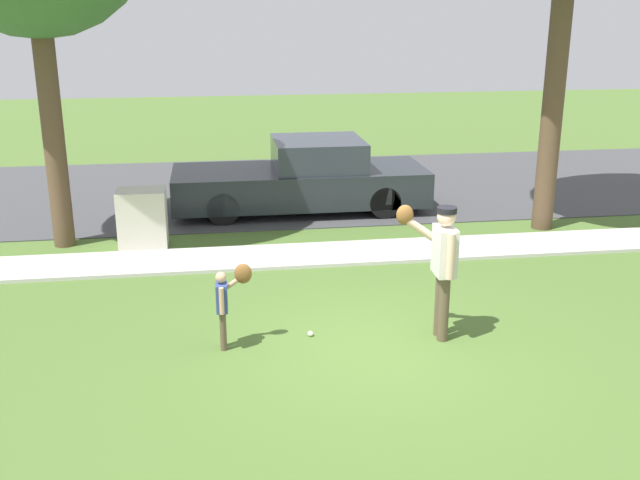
# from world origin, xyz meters

# --- Properties ---
(ground_plane) EXTENTS (48.00, 48.00, 0.00)m
(ground_plane) POSITION_xyz_m (0.00, 3.50, 0.00)
(ground_plane) COLOR #4C6B2D
(sidewalk_strip) EXTENTS (36.00, 1.20, 0.06)m
(sidewalk_strip) POSITION_xyz_m (0.00, 3.60, 0.03)
(sidewalk_strip) COLOR beige
(sidewalk_strip) RESTS_ON ground
(road_surface) EXTENTS (36.00, 6.80, 0.02)m
(road_surface) POSITION_xyz_m (0.00, 8.60, 0.01)
(road_surface) COLOR #424244
(road_surface) RESTS_ON ground
(person_adult) EXTENTS (0.69, 0.66, 1.75)m
(person_adult) POSITION_xyz_m (0.82, 0.17, 1.09)
(person_adult) COLOR brown
(person_adult) RESTS_ON ground
(person_child) EXTENTS (0.46, 0.40, 1.06)m
(person_child) POSITION_xyz_m (-1.86, 0.27, 0.69)
(person_child) COLOR brown
(person_child) RESTS_ON ground
(baseball) EXTENTS (0.07, 0.07, 0.07)m
(baseball) POSITION_xyz_m (-0.81, 0.43, 0.04)
(baseball) COLOR white
(baseball) RESTS_ON ground
(utility_cabinet) EXTENTS (0.83, 0.64, 1.06)m
(utility_cabinet) POSITION_xyz_m (-3.23, 4.51, 0.53)
(utility_cabinet) COLOR beige
(utility_cabinet) RESTS_ON ground
(parked_pickup_dark) EXTENTS (5.20, 1.95, 1.48)m
(parked_pickup_dark) POSITION_xyz_m (-0.11, 6.60, 0.67)
(parked_pickup_dark) COLOR #23282D
(parked_pickup_dark) RESTS_ON road_surface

